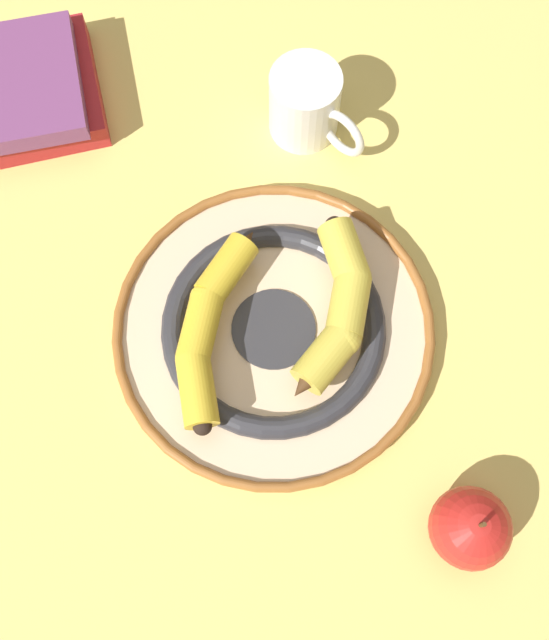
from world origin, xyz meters
name	(u,v)px	position (x,y,z in m)	size (l,w,h in m)	color
ground_plane	(287,338)	(0.00, 0.00, 0.00)	(2.80, 2.80, 0.00)	#E5CC6B
decorative_bowl	(274,327)	(0.00, -0.01, 0.01)	(0.33, 0.33, 0.03)	beige
banana_a	(339,309)	(-0.03, 0.04, 0.05)	(0.20, 0.07, 0.04)	gold
banana_b	(209,324)	(0.02, -0.07, 0.05)	(0.22, 0.07, 0.03)	gold
book_stack	(24,89)	(-0.19, -0.37, 0.03)	(0.22, 0.22, 0.06)	#AD2328
coffee_mug	(307,104)	(-0.25, -0.05, 0.04)	(0.08, 0.12, 0.08)	white
apple	(470,528)	(0.14, 0.21, 0.04)	(0.08, 0.08, 0.09)	red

